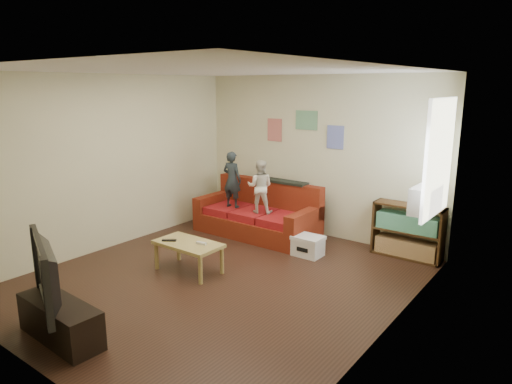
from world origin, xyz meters
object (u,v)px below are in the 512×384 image
Objects in this scene: sofa at (259,216)px; child_a at (232,179)px; television at (55,271)px; bookshelf at (407,234)px; tv_stand at (60,321)px; child_b at (260,187)px; file_box at (308,246)px; coffee_table at (188,246)px.

child_a reaches higher than sofa.
television is at bearing 98.53° from child_a.
television is at bearing -114.87° from bookshelf.
bookshelf reaches higher than tv_stand.
file_box is at bearing 143.06° from child_b.
television is (0.42, -3.94, 0.43)m from sofa.
sofa is 1.97× the size of tv_stand.
child_a is 0.83× the size of television.
file_box is at bearing 56.23° from coffee_table.
bookshelf is at bearing 88.21° from television.
child_b is 2.43m from bookshelf.
child_b reaches higher than sofa.
child_b reaches higher than bookshelf.
coffee_table is at bearing 67.33° from child_b.
child_b is 3.84m from tv_stand.
child_a is 0.91× the size of tv_stand.
child_a is 3.94m from tv_stand.
child_a is 0.60m from child_b.
television reaches higher than tv_stand.
television is (0.87, -3.77, -0.19)m from child_a.
coffee_table is 2.07m from television.
television reaches higher than bookshelf.
tv_stand is 0.54m from television.
file_box is 0.42× the size of tv_stand.
television is at bearing -84.19° from coffee_table.
tv_stand is 0.91× the size of television.
child_b is 0.83× the size of tv_stand.
tv_stand is (0.27, -3.77, -0.69)m from child_b.
child_b reaches higher than tv_stand.
television is at bearing -83.96° from sofa.
child_a is 3.01m from bookshelf.
file_box is at bearing 167.66° from child_a.
child_b is at bearing -165.40° from bookshelf.
sofa is 1.79× the size of television.
child_b is (0.60, 0.00, -0.04)m from child_a.
coffee_table is at bearing -133.58° from bookshelf.
child_b is 1.99× the size of file_box.
child_b is at bearing 92.08° from coffee_table.
television is (0.21, -2.02, 0.38)m from coffee_table.
coffee_table is 3.24m from bookshelf.
bookshelf is 0.95× the size of tv_stand.
bookshelf is 4.83m from television.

